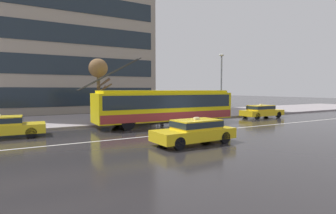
{
  "coord_description": "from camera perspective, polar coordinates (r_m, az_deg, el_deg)",
  "views": [
    {
      "loc": [
        -10.76,
        -15.84,
        2.85
      ],
      "look_at": [
        -0.08,
        3.07,
        1.43
      ],
      "focal_mm": 28.76,
      "sensor_mm": 36.0,
      "label": 1
    }
  ],
  "objects": [
    {
      "name": "lane_centre_line",
      "position": [
        18.39,
        6.81,
        -5.18
      ],
      "size": [
        72.0,
        0.14,
        0.01
      ],
      "primitive_type": "cube",
      "color": "silver",
      "rests_on": "ground_plane"
    },
    {
      "name": "pedestrian_at_shelter",
      "position": [
        27.04,
        1.25,
        1.45
      ],
      "size": [
        1.14,
        1.14,
        2.05
      ],
      "color": "navy",
      "rests_on": "sidewalk_slab"
    },
    {
      "name": "trolleybus",
      "position": [
        21.6,
        -0.39,
        0.26
      ],
      "size": [
        12.58,
        2.65,
        5.21
      ],
      "color": "yellow",
      "rests_on": "ground_plane"
    },
    {
      "name": "pedestrian_walking_past",
      "position": [
        26.29,
        5.58,
        1.21
      ],
      "size": [
        1.15,
        1.15,
        1.96
      ],
      "color": "#525047",
      "rests_on": "sidewalk_slab"
    },
    {
      "name": "pedestrian_approaching_curb",
      "position": [
        24.62,
        -1.13,
        1.1
      ],
      "size": [
        1.3,
        1.3,
        2.02
      ],
      "color": "#262948",
      "rests_on": "sidewalk_slab"
    },
    {
      "name": "bus_shelter",
      "position": [
        23.83,
        -7.41,
        1.78
      ],
      "size": [
        4.21,
        1.75,
        2.52
      ],
      "color": "gray",
      "rests_on": "sidewalk_slab"
    },
    {
      "name": "ground_plane",
      "position": [
        19.36,
        4.71,
        -4.72
      ],
      "size": [
        160.0,
        160.0,
        0.0
      ],
      "primitive_type": "plane",
      "color": "#262425"
    },
    {
      "name": "taxi_ahead_of_bus",
      "position": [
        28.63,
        19.21,
        -0.76
      ],
      "size": [
        4.54,
        1.8,
        1.39
      ],
      "color": "yellow",
      "rests_on": "ground_plane"
    },
    {
      "name": "street_lamp",
      "position": [
        28.12,
        11.24,
        5.83
      ],
      "size": [
        0.6,
        0.32,
        6.32
      ],
      "color": "gray",
      "rests_on": "sidewalk_slab"
    },
    {
      "name": "office_tower_corner_left",
      "position": [
        40.97,
        -22.92,
        17.63
      ],
      "size": [
        23.65,
        14.01,
        25.74
      ],
      "color": "gray",
      "rests_on": "ground_plane"
    },
    {
      "name": "sidewalk_slab",
      "position": [
        27.77,
        -6.5,
        -2.02
      ],
      "size": [
        80.0,
        10.0,
        0.14
      ],
      "primitive_type": "cube",
      "color": "gray",
      "rests_on": "ground_plane"
    },
    {
      "name": "taxi_oncoming_near",
      "position": [
        14.23,
        5.69,
        -4.95
      ],
      "size": [
        4.5,
        1.96,
        1.39
      ],
      "color": "yellow",
      "rests_on": "ground_plane"
    },
    {
      "name": "taxi_queued_behind_bus",
      "position": [
        18.65,
        -31.95,
        -3.43
      ],
      "size": [
        4.73,
        2.04,
        1.39
      ],
      "color": "yellow",
      "rests_on": "ground_plane"
    },
    {
      "name": "street_tree_bare",
      "position": [
        23.31,
        -14.55,
        7.46
      ],
      "size": [
        1.98,
        1.95,
        5.27
      ],
      "color": "brown",
      "rests_on": "sidewalk_slab"
    }
  ]
}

